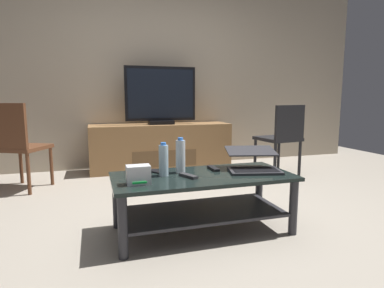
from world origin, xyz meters
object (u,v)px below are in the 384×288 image
Objects in this scene: cell_phone at (156,171)px; soundbar_remote at (213,168)px; side_chair at (17,142)px; laptop at (253,162)px; tv_remote at (188,176)px; dining_chair at (282,136)px; water_bottle_far at (180,156)px; television at (161,97)px; media_cabinet at (161,147)px; coffee_table at (203,192)px; water_bottle_near at (164,160)px; router_box at (138,175)px.

cell_phone is 0.43m from soundbar_remote.
laptop is (1.90, -1.50, -0.03)m from side_chair.
cell_phone is at bearing -48.45° from side_chair.
dining_chair is at bearing 15.74° from tv_remote.
water_bottle_far is (1.36, -1.42, 0.03)m from side_chair.
television is 2.16m from laptop.
dining_chair is 1.60m from laptop.
soundbar_remote is at bearing -40.82° from side_chair.
television is 2.05m from cell_phone.
tv_remote is (-0.26, -2.17, 0.12)m from media_cabinet.
dining_chair is 1.73m from soundbar_remote.
cell_phone is (-0.30, 0.19, 0.13)m from coffee_table.
side_chair reaches higher than cell_phone.
laptop is at bearing -2.70° from water_bottle_near.
router_box is at bearing -58.21° from side_chair.
laptop is 0.73m from cell_phone.
coffee_table is 2.15m from side_chair.
water_bottle_far reaches higher than cell_phone.
soundbar_remote is (-0.01, -1.98, -0.55)m from television.
coffee_table is 2.14m from media_cabinet.
dining_chair is (1.31, -0.87, -0.47)m from television.
soundbar_remote is (1.62, -1.40, -0.08)m from side_chair.
soundbar_remote is (0.60, 0.24, -0.05)m from router_box.
coffee_table is 1.46× the size of dining_chair.
soundbar_remote is at bearing 44.99° from coffee_table.
tv_remote is 0.30m from soundbar_remote.
soundbar_remote is at bearing -139.78° from dining_chair.
coffee_table is at bearing -93.77° from television.
television is 1.79m from side_chair.
side_chair is at bearing 141.64° from laptop.
side_chair reaches higher than tv_remote.
water_bottle_near is 0.91× the size of water_bottle_far.
laptop reaches higher than coffee_table.
coffee_table is at bearing 13.35° from router_box.
water_bottle_near is (1.22, -1.47, 0.02)m from side_chair.
laptop is at bearing -45.46° from cell_phone.
coffee_table is 5.39× the size of water_bottle_near.
media_cabinet reaches higher than laptop.
television is 2.23m from tv_remote.
side_chair is at bearing 121.79° from router_box.
tv_remote reaches higher than coffee_table.
media_cabinet is (0.14, 2.13, 0.02)m from coffee_table.
water_bottle_near reaches higher than tv_remote.
router_box reaches higher than soundbar_remote.
coffee_table is 0.45m from laptop.
laptop is 2.85× the size of tv_remote.
water_bottle_far is at bearing 170.96° from laptop.
media_cabinet is 2.01m from soundbar_remote.
dining_chair is 6.29× the size of cell_phone.
dining_chair is 2.03m from tv_remote.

